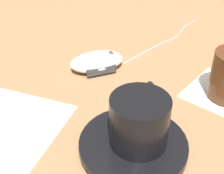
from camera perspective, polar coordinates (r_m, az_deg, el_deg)
ground_plane at (r=0.49m, az=4.99°, el=-3.99°), size 3.00×3.00×0.00m
saucer at (r=0.43m, az=3.88°, el=-10.59°), size 0.15×0.15×0.01m
coffee_cup at (r=0.40m, az=5.09°, el=-6.02°), size 0.11×0.08×0.07m
computer_mouse at (r=0.58m, az=-2.78°, el=4.68°), size 0.12×0.11×0.03m
mouse_cable at (r=0.70m, az=9.90°, el=8.66°), size 0.28×0.04×0.00m
napkin_spare at (r=0.49m, az=-19.03°, el=-6.91°), size 0.19×0.19×0.00m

